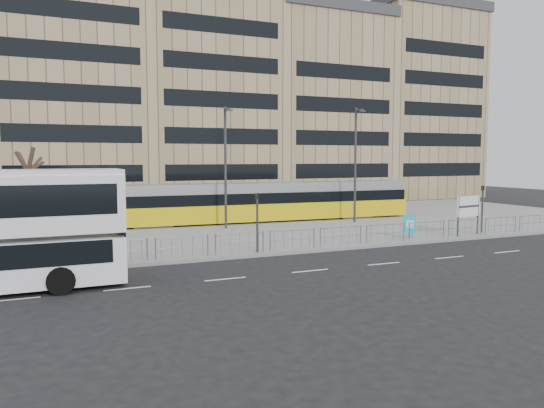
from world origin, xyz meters
name	(u,v)px	position (x,y,z in m)	size (l,w,h in m)	color
ground	(308,253)	(0.00, 0.00, 0.00)	(120.00, 120.00, 0.00)	black
plaza	(233,225)	(0.00, 12.00, 0.07)	(64.00, 24.00, 0.15)	slate
kerb	(308,251)	(0.00, 0.05, 0.07)	(64.00, 0.25, 0.17)	gray
building_row	(179,87)	(1.55, 34.27, 12.91)	(70.40, 18.40, 31.20)	maroon
pedestrian_barrier	(336,231)	(2.00, 0.50, 0.98)	(32.07, 0.07, 1.10)	gray
road_markings	(366,265)	(1.00, -4.00, 0.01)	(62.00, 0.12, 0.01)	white
tram	(258,202)	(2.35, 12.80, 1.65)	(25.46, 3.41, 2.99)	gold
station_sign	(468,208)	(11.82, 0.80, 1.88)	(2.15, 0.43, 2.49)	#2D2D30
ad_panel	(410,225)	(7.59, 1.19, 0.99)	(0.76, 0.25, 1.45)	#2D2D30
pedestrian	(119,240)	(-9.54, 1.84, 1.03)	(0.65, 0.42, 1.77)	black
traffic_light_west	(257,215)	(-2.73, 0.50, 2.12)	(0.22, 0.24, 3.10)	#2D2D30
traffic_light_east	(482,203)	(13.49, 1.30, 2.12)	(0.16, 0.20, 3.10)	#2D2D30
lamp_post_west	(226,163)	(-1.15, 10.19, 4.73)	(0.45, 1.04, 8.40)	#2D2D30
lamp_post_east	(356,160)	(8.98, 9.52, 4.85)	(0.45, 1.04, 8.65)	#2D2D30
bare_tree	(27,145)	(-13.57, 7.48, 5.74)	(4.41, 4.41, 7.62)	#2F221A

